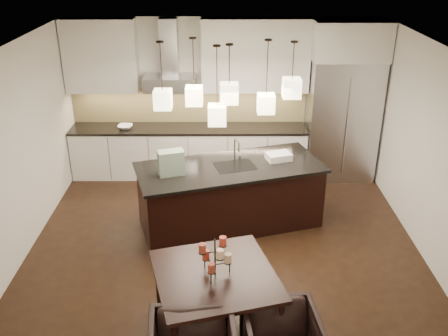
{
  "coord_description": "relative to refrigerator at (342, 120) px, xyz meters",
  "views": [
    {
      "loc": [
        -0.03,
        -5.99,
        4.03
      ],
      "look_at": [
        0.0,
        0.2,
        1.15
      ],
      "focal_mm": 40.0,
      "sensor_mm": 36.0,
      "label": 1
    }
  ],
  "objects": [
    {
      "name": "floor",
      "position": [
        -2.1,
        -2.38,
        -1.08
      ],
      "size": [
        5.5,
        5.5,
        0.02
      ],
      "primitive_type": "cube",
      "color": "black",
      "rests_on": "ground"
    },
    {
      "name": "ceiling",
      "position": [
        -2.1,
        -2.38,
        1.73
      ],
      "size": [
        5.5,
        5.5,
        0.02
      ],
      "primitive_type": "cube",
      "color": "white",
      "rests_on": "wall_back"
    },
    {
      "name": "wall_back",
      "position": [
        -2.1,
        0.38,
        0.32
      ],
      "size": [
        5.5,
        0.02,
        2.8
      ],
      "primitive_type": "cube",
      "color": "silver",
      "rests_on": "ground"
    },
    {
      "name": "wall_front",
      "position": [
        -2.1,
        -5.14,
        0.32
      ],
      "size": [
        5.5,
        0.02,
        2.8
      ],
      "primitive_type": "cube",
      "color": "silver",
      "rests_on": "ground"
    },
    {
      "name": "wall_left",
      "position": [
        -4.86,
        -2.38,
        0.32
      ],
      "size": [
        0.02,
        5.5,
        2.8
      ],
      "primitive_type": "cube",
      "color": "silver",
      "rests_on": "ground"
    },
    {
      "name": "wall_right",
      "position": [
        0.66,
        -2.38,
        0.32
      ],
      "size": [
        0.02,
        5.5,
        2.8
      ],
      "primitive_type": "cube",
      "color": "silver",
      "rests_on": "ground"
    },
    {
      "name": "refrigerator",
      "position": [
        0.0,
        0.0,
        0.0
      ],
      "size": [
        1.2,
        0.72,
        2.15
      ],
      "primitive_type": "cube",
      "color": "#B7B7BA",
      "rests_on": "floor"
    },
    {
      "name": "fridge_panel",
      "position": [
        0.0,
        0.0,
        1.4
      ],
      "size": [
        1.26,
        0.72,
        0.65
      ],
      "primitive_type": "cube",
      "color": "silver",
      "rests_on": "refrigerator"
    },
    {
      "name": "lower_cabinets",
      "position": [
        -2.73,
        0.05,
        -0.64
      ],
      "size": [
        4.21,
        0.62,
        0.88
      ],
      "primitive_type": "cube",
      "color": "silver",
      "rests_on": "floor"
    },
    {
      "name": "countertop",
      "position": [
        -2.73,
        0.05,
        -0.17
      ],
      "size": [
        4.21,
        0.66,
        0.04
      ],
      "primitive_type": "cube",
      "color": "black",
      "rests_on": "lower_cabinets"
    },
    {
      "name": "backsplash",
      "position": [
        -2.73,
        0.35,
        0.16
      ],
      "size": [
        4.21,
        0.02,
        0.63
      ],
      "primitive_type": "cube",
      "color": "#CFC079",
      "rests_on": "countertop"
    },
    {
      "name": "upper_cab_left",
      "position": [
        -4.2,
        0.19,
        1.1
      ],
      "size": [
        1.25,
        0.35,
        1.25
      ],
      "primitive_type": "cube",
      "color": "silver",
      "rests_on": "wall_back"
    },
    {
      "name": "upper_cab_right",
      "position": [
        -1.55,
        0.19,
        1.1
      ],
      "size": [
        1.85,
        0.35,
        1.25
      ],
      "primitive_type": "cube",
      "color": "silver",
      "rests_on": "wall_back"
    },
    {
      "name": "hood_canopy",
      "position": [
        -3.03,
        0.1,
        0.65
      ],
      "size": [
        0.9,
        0.52,
        0.24
      ],
      "primitive_type": "cube",
      "color": "#B7B7BA",
      "rests_on": "wall_back"
    },
    {
      "name": "hood_chimney",
      "position": [
        -3.03,
        0.21,
        1.24
      ],
      "size": [
        0.3,
        0.28,
        0.96
      ],
      "primitive_type": "cube",
      "color": "#B7B7BA",
      "rests_on": "hood_canopy"
    },
    {
      "name": "fruit_bowl",
      "position": [
        -3.85,
        0.0,
        -0.12
      ],
      "size": [
        0.28,
        0.28,
        0.06
      ],
      "primitive_type": "imported",
      "rotation": [
        0.0,
        0.0,
        -0.06
      ],
      "color": "silver",
      "rests_on": "countertop"
    },
    {
      "name": "island_body",
      "position": [
        -2.01,
        -1.72,
        -0.61
      ],
      "size": [
        2.82,
        1.77,
        0.93
      ],
      "primitive_type": "cube",
      "rotation": [
        0.0,
        0.0,
        0.29
      ],
      "color": "black",
      "rests_on": "floor"
    },
    {
      "name": "island_top",
      "position": [
        -2.01,
        -1.72,
        -0.13
      ],
      "size": [
        2.93,
        1.87,
        0.04
      ],
      "primitive_type": "cube",
      "rotation": [
        0.0,
        0.0,
        0.29
      ],
      "color": "black",
      "rests_on": "island_body"
    },
    {
      "name": "faucet",
      "position": [
        -1.94,
        -1.59,
        0.09
      ],
      "size": [
        0.17,
        0.27,
        0.4
      ],
      "primitive_type": null,
      "rotation": [
        0.0,
        0.0,
        0.29
      ],
      "color": "silver",
      "rests_on": "island_top"
    },
    {
      "name": "tote_bag",
      "position": [
        -2.84,
        -2.0,
        0.07
      ],
      "size": [
        0.4,
        0.28,
        0.36
      ],
      "primitive_type": "cube",
      "rotation": [
        0.0,
        0.0,
        0.29
      ],
      "color": "#164523",
      "rests_on": "island_top"
    },
    {
      "name": "food_container",
      "position": [
        -1.27,
        -1.5,
        -0.05
      ],
      "size": [
        0.42,
        0.35,
        0.11
      ],
      "primitive_type": "cube",
      "rotation": [
        0.0,
        0.0,
        0.29
      ],
      "color": "silver",
      "rests_on": "island_top"
    },
    {
      "name": "dining_table",
      "position": [
        -2.2,
        -4.02,
        -0.7
      ],
      "size": [
        1.54,
        1.54,
        0.75
      ],
      "primitive_type": null,
      "rotation": [
        0.0,
        0.0,
        0.27
      ],
      "color": "black",
      "rests_on": "floor"
    },
    {
      "name": "candelabra",
      "position": [
        -2.2,
        -4.02,
        -0.1
      ],
      "size": [
        0.44,
        0.44,
        0.44
      ],
      "primitive_type": null,
      "rotation": [
        0.0,
        0.0,
        0.27
      ],
      "color": "black",
      "rests_on": "dining_table"
    },
    {
      "name": "candle_a",
      "position": [
        -2.07,
        -3.98,
        -0.14
      ],
      "size": [
        0.09,
        0.09,
        0.1
      ],
      "primitive_type": "cylinder",
      "rotation": [
        0.0,
        0.0,
        0.27
      ],
      "color": "beige",
      "rests_on": "candelabra"
    },
    {
      "name": "candle_b",
      "position": [
        -2.3,
        -3.92,
        -0.14
      ],
      "size": [
        0.09,
        0.09,
        0.1
      ],
      "primitive_type": "cylinder",
      "rotation": [
        0.0,
        0.0,
        0.27
      ],
      "color": "#D23F2D",
      "rests_on": "candelabra"
    },
    {
      "name": "candle_c",
      "position": [
        -2.24,
        -4.15,
        -0.14
      ],
      "size": [
        0.09,
        0.09,
        0.1
      ],
      "primitive_type": "cylinder",
      "rotation": [
        0.0,
        0.0,
        0.27
      ],
      "color": "#A53F2C",
      "rests_on": "candelabra"
    },
    {
      "name": "candle_d",
      "position": [
        -2.12,
        -3.9,
        0.02
      ],
      "size": [
        0.09,
        0.09,
        0.1
      ],
      "primitive_type": "cylinder",
      "rotation": [
        0.0,
        0.0,
        0.27
      ],
      "color": "#D23F2D",
      "rests_on": "candelabra"
    },
    {
      "name": "candle_e",
      "position": [
        -2.33,
        -4.03,
        0.02
      ],
      "size": [
        0.09,
        0.09,
        0.1
      ],
      "primitive_type": "cylinder",
      "rotation": [
        0.0,
        0.0,
        0.27
      ],
      "color": "#A53F2C",
      "rests_on": "candelabra"
    },
    {
      "name": "candle_f",
      "position": [
        -2.15,
        -4.14,
        0.02
      ],
      "size": [
        0.09,
        0.09,
        0.1
      ],
      "primitive_type": "cylinder",
      "rotation": [
        0.0,
        0.0,
        0.27
      ],
      "color": "beige",
      "rests_on": "candelabra"
    },
    {
      "name": "pendant_a",
      "position": [
        -2.93,
        -1.82,
        0.94
      ],
      "size": [
        0.24,
        0.24,
        0.26
      ],
      "primitive_type": "cube",
      "color": "beige",
      "rests_on": "ceiling"
    },
    {
      "name": "pendant_b",
      "position": [
        -2.52,
        -1.56,
        0.91
      ],
      "size": [
        0.24,
        0.24,
        0.26
      ],
      "primitive_type": "cube",
      "color": "beige",
      "rests_on": "ceiling"
    },
    {
      "name": "pendant_c",
      "position": [
        -2.03,
        -2.01,
        1.08
      ],
      "size": [
        0.24,
        0.24,
        0.26
      ],
      "primitive_type": "cube",
      "color": "beige",
      "rests_on": "ceiling"
    },
    {
      "name": "pendant_d",
      "position": [
        -1.51,
        -1.69,
        0.84
      ],
      "size": [
        0.24,
        0.24,
        0.26
      ],
      "primitive_type": "cube",
      "color": "beige",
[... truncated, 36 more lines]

